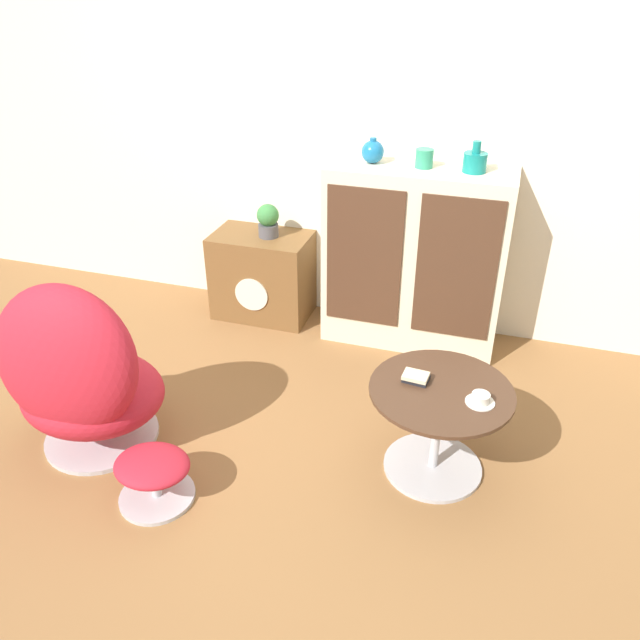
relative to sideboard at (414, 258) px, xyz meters
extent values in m
plane|color=olive|center=(-0.41, -1.42, -0.56)|extent=(12.00, 12.00, 0.00)
cube|color=silver|center=(-0.41, 0.24, 0.74)|extent=(6.40, 0.06, 2.60)
cube|color=beige|center=(0.00, 0.00, 0.00)|extent=(1.07, 0.41, 1.12)
cube|color=#472D1E|center=(-0.27, -0.21, 0.05)|extent=(0.45, 0.01, 0.85)
cube|color=#472D1E|center=(0.27, -0.21, 0.05)|extent=(0.45, 0.01, 0.85)
cube|color=brown|center=(-1.01, 0.01, -0.27)|extent=(0.64, 0.39, 0.58)
cylinder|color=beige|center=(-1.01, -0.19, -0.32)|extent=(0.23, 0.01, 0.23)
cylinder|color=#B7B7BC|center=(-1.32, -1.45, -0.55)|extent=(0.56, 0.56, 0.02)
cylinder|color=#B7B7BC|center=(-1.32, -1.45, -0.49)|extent=(0.06, 0.06, 0.09)
ellipsoid|color=#B21E2D|center=(-1.32, -1.45, -0.28)|extent=(0.75, 0.64, 0.34)
ellipsoid|color=#B21E2D|center=(-1.31, -1.58, 0.01)|extent=(0.74, 0.48, 0.76)
cylinder|color=#B7B7BC|center=(-0.84, -1.73, -0.55)|extent=(0.34, 0.34, 0.02)
cylinder|color=#B7B7BC|center=(-0.84, -1.73, -0.47)|extent=(0.04, 0.04, 0.13)
ellipsoid|color=#B21E2D|center=(-0.84, -1.73, -0.36)|extent=(0.35, 0.29, 0.09)
cylinder|color=#B7B7BC|center=(0.33, -1.17, -0.55)|extent=(0.47, 0.47, 0.02)
cylinder|color=#B7B7BC|center=(0.33, -1.17, -0.32)|extent=(0.04, 0.04, 0.43)
cylinder|color=#472D1E|center=(0.33, -1.17, -0.10)|extent=(0.65, 0.65, 0.02)
ellipsoid|color=#196699|center=(-0.29, 0.00, 0.62)|extent=(0.13, 0.13, 0.13)
cylinder|color=#196699|center=(-0.29, 0.00, 0.69)|extent=(0.04, 0.04, 0.02)
cylinder|color=#2D8E6B|center=(0.01, 0.00, 0.61)|extent=(0.10, 0.10, 0.10)
cylinder|color=#147A75|center=(0.29, 0.00, 0.61)|extent=(0.13, 0.13, 0.10)
cylinder|color=#147A75|center=(0.29, 0.00, 0.69)|extent=(0.05, 0.05, 0.06)
cylinder|color=#4C4C51|center=(-0.95, 0.01, 0.06)|extent=(0.13, 0.13, 0.08)
sphere|color=#387A3D|center=(-0.95, 0.01, 0.16)|extent=(0.14, 0.14, 0.14)
cylinder|color=silver|center=(0.50, -1.22, -0.08)|extent=(0.13, 0.13, 0.01)
cylinder|color=silver|center=(0.50, -1.22, -0.06)|extent=(0.08, 0.08, 0.05)
cube|color=black|center=(0.21, -1.13, -0.08)|extent=(0.12, 0.10, 0.02)
cube|color=beige|center=(0.21, -1.14, -0.06)|extent=(0.12, 0.10, 0.02)
camera|label=1|loc=(0.49, -3.47, 1.58)|focal=35.00mm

